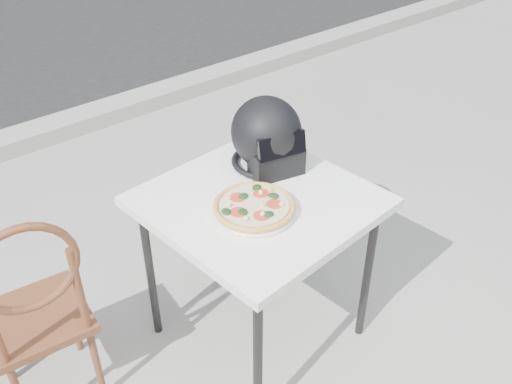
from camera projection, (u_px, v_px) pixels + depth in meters
cafe_table_main at (259, 212)px, 2.32m from camera, size 0.89×0.89×0.78m
plate at (254, 211)px, 2.19m from camera, size 0.36×0.36×0.02m
pizza at (254, 206)px, 2.18m from camera, size 0.41×0.41×0.04m
helmet at (267, 137)px, 2.40m from camera, size 0.36×0.37×0.31m
cafe_chair_main at (35, 307)px, 2.10m from camera, size 0.42×0.42×0.99m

